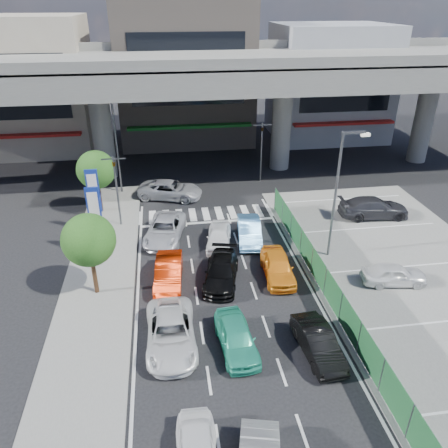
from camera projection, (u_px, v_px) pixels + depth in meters
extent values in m
plane|color=black|center=(234.00, 330.00, 21.49)|extent=(120.00, 120.00, 0.00)
cube|color=slate|center=(420.00, 286.00, 24.63)|extent=(12.00, 28.00, 0.06)
cube|color=slate|center=(97.00, 292.00, 24.07)|extent=(4.00, 30.00, 0.12)
cylinder|color=slate|center=(102.00, 133.00, 37.90)|extent=(1.80, 1.80, 8.00)
cylinder|color=slate|center=(281.00, 126.00, 39.94)|extent=(1.80, 1.80, 8.00)
cylinder|color=slate|center=(424.00, 121.00, 41.72)|extent=(1.80, 1.80, 8.00)
cube|color=slate|center=(192.00, 71.00, 36.60)|extent=(64.00, 14.00, 2.00)
cube|color=slate|center=(200.00, 66.00, 30.03)|extent=(64.00, 0.40, 0.90)
cube|color=slate|center=(186.00, 46.00, 41.96)|extent=(64.00, 0.40, 0.90)
cube|color=#A29482|center=(29.00, 85.00, 44.49)|extent=(12.00, 10.00, 13.00)
cube|color=red|center=(24.00, 135.00, 41.73)|extent=(10.80, 1.60, 0.25)
cube|color=black|center=(14.00, 88.00, 39.78)|extent=(9.60, 0.10, 5.85)
cube|color=gray|center=(185.00, 70.00, 46.94)|extent=(14.00, 10.00, 15.00)
cube|color=#167121|center=(190.00, 126.00, 44.65)|extent=(12.60, 1.60, 0.25)
cube|color=black|center=(188.00, 70.00, 42.19)|extent=(11.20, 0.10, 6.75)
cube|color=gray|center=(329.00, 82.00, 48.80)|extent=(12.00, 10.00, 12.00)
cube|color=red|center=(343.00, 122.00, 45.81)|extent=(10.80, 1.60, 0.25)
cube|color=black|center=(347.00, 85.00, 44.12)|extent=(9.60, 0.10, 5.40)
cylinder|color=#595B60|center=(117.00, 192.00, 30.01)|extent=(0.14, 0.14, 5.20)
cube|color=#595B60|center=(113.00, 159.00, 28.90)|extent=(1.60, 0.08, 0.08)
imported|color=black|center=(114.00, 163.00, 29.04)|extent=(0.26, 1.24, 0.50)
cylinder|color=#595B60|center=(261.00, 152.00, 37.64)|extent=(0.14, 0.14, 5.20)
cube|color=#595B60|center=(262.00, 125.00, 36.52)|extent=(1.60, 0.08, 0.08)
imported|color=black|center=(262.00, 128.00, 36.66)|extent=(0.26, 1.24, 0.50)
cylinder|color=#595B60|center=(335.00, 198.00, 25.78)|extent=(0.16, 0.16, 8.00)
cube|color=#595B60|center=(354.00, 132.00, 24.05)|extent=(1.40, 0.15, 0.15)
cube|color=silver|center=(365.00, 135.00, 24.21)|extent=(0.50, 0.22, 0.18)
cylinder|color=#595B60|center=(117.00, 146.00, 34.58)|extent=(0.16, 0.16, 8.00)
cube|color=#595B60|center=(119.00, 96.00, 32.85)|extent=(1.40, 0.15, 0.15)
cube|color=silver|center=(129.00, 98.00, 33.01)|extent=(0.50, 0.22, 0.18)
cylinder|color=#595B60|center=(99.00, 241.00, 27.07)|extent=(0.10, 0.10, 2.20)
cube|color=navy|center=(94.00, 210.00, 26.10)|extent=(0.80, 0.12, 3.00)
cube|color=white|center=(94.00, 211.00, 26.04)|extent=(0.60, 0.02, 2.40)
cylinder|color=#595B60|center=(98.00, 219.00, 29.65)|extent=(0.10, 0.10, 2.20)
cube|color=navy|center=(93.00, 191.00, 28.68)|extent=(0.80, 0.12, 3.00)
cube|color=white|center=(93.00, 191.00, 28.62)|extent=(0.60, 0.02, 2.40)
cylinder|color=#382314|center=(95.00, 275.00, 23.54)|extent=(0.24, 0.24, 2.40)
sphere|color=#164112|center=(89.00, 240.00, 22.52)|extent=(2.80, 2.80, 2.80)
cylinder|color=#382314|center=(100.00, 197.00, 32.65)|extent=(0.24, 0.24, 2.40)
sphere|color=#164112|center=(96.00, 170.00, 31.63)|extent=(2.80, 2.80, 2.80)
imported|color=silver|center=(171.00, 333.00, 20.29)|extent=(2.27, 4.92, 1.37)
imported|color=#2EAD8B|center=(236.00, 337.00, 20.05)|extent=(1.86, 4.01, 1.33)
imported|color=black|center=(318.00, 343.00, 19.77)|extent=(1.63, 3.93, 1.26)
imported|color=red|center=(169.00, 273.00, 24.68)|extent=(1.79, 4.29, 1.38)
imported|color=black|center=(221.00, 272.00, 24.85)|extent=(2.76, 4.72, 1.29)
imported|color=orange|center=(278.00, 266.00, 25.24)|extent=(1.86, 4.14, 1.38)
imported|color=#B8BAC1|center=(165.00, 230.00, 29.24)|extent=(3.24, 5.29, 1.37)
imported|color=white|center=(219.00, 237.00, 28.46)|extent=(2.22, 4.04, 1.30)
imported|color=#5496D2|center=(249.00, 231.00, 29.06)|extent=(1.99, 4.34, 1.38)
imported|color=#AFB0B7|center=(170.00, 190.00, 35.16)|extent=(5.59, 3.76, 1.42)
imported|color=white|center=(394.00, 274.00, 24.58)|extent=(3.74, 1.91, 1.22)
imported|color=#2C2C31|center=(374.00, 208.00, 32.02)|extent=(5.23, 2.44, 1.48)
cone|color=#E43F0C|center=(320.00, 269.00, 25.52)|extent=(0.40, 0.40, 0.71)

